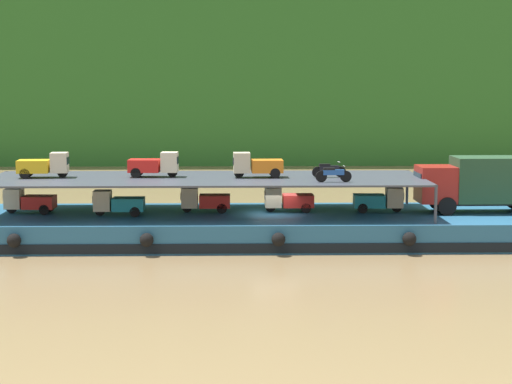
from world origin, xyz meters
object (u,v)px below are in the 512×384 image
(mini_truck_upper_stern, at_px, (44,165))
(motorcycle_upper_port, at_px, (333,174))
(mini_truck_lower_aft, at_px, (118,203))
(mini_truck_lower_mid, at_px, (205,200))
(mini_truck_upper_mid, at_px, (154,165))
(mini_truck_lower_stern, at_px, (29,201))
(motorcycle_upper_centre, at_px, (329,170))
(cargo_barge, at_px, (275,227))
(mini_truck_lower_bow, at_px, (379,200))
(mini_truck_lower_fore, at_px, (288,200))
(mini_truck_upper_fore, at_px, (257,165))
(covered_lorry, at_px, (482,182))

(mini_truck_upper_stern, xyz_separation_m, motorcycle_upper_port, (15.63, -2.46, -0.26))
(mini_truck_lower_aft, distance_m, mini_truck_lower_mid, 4.79)
(mini_truck_lower_mid, height_order, mini_truck_upper_mid, mini_truck_upper_mid)
(mini_truck_lower_stern, xyz_separation_m, motorcycle_upper_port, (16.55, -2.59, 1.74))
(mini_truck_lower_aft, bearing_deg, motorcycle_upper_centre, 2.86)
(mini_truck_lower_stern, bearing_deg, cargo_barge, -1.62)
(mini_truck_lower_mid, distance_m, mini_truck_upper_stern, 9.01)
(mini_truck_lower_mid, relative_size, mini_truck_lower_bow, 0.99)
(mini_truck_lower_fore, bearing_deg, motorcycle_upper_port, -52.12)
(motorcycle_upper_centre, bearing_deg, motorcycle_upper_port, -90.08)
(mini_truck_lower_fore, xyz_separation_m, mini_truck_upper_fore, (-1.75, -0.53, 2.00))
(mini_truck_lower_stern, relative_size, mini_truck_upper_fore, 1.00)
(covered_lorry, height_order, mini_truck_upper_fore, mini_truck_upper_fore)
(cargo_barge, height_order, mini_truck_lower_aft, mini_truck_lower_aft)
(mini_truck_lower_fore, relative_size, mini_truck_upper_mid, 0.99)
(cargo_barge, distance_m, covered_lorry, 11.83)
(cargo_barge, xyz_separation_m, covered_lorry, (11.57, 0.22, 2.44))
(mini_truck_lower_aft, bearing_deg, mini_truck_lower_stern, 169.51)
(covered_lorry, xyz_separation_m, mini_truck_lower_fore, (-10.80, 0.40, -1.00))
(covered_lorry, distance_m, mini_truck_lower_bow, 5.80)
(mini_truck_lower_mid, height_order, motorcycle_upper_centre, motorcycle_upper_centre)
(mini_truck_upper_fore, bearing_deg, mini_truck_upper_stern, 179.18)
(mini_truck_upper_stern, bearing_deg, cargo_barge, -1.14)
(covered_lorry, height_order, mini_truck_lower_fore, covered_lorry)
(covered_lorry, distance_m, motorcycle_upper_port, 8.97)
(mini_truck_lower_bow, height_order, mini_truck_upper_mid, mini_truck_upper_mid)
(mini_truck_upper_stern, xyz_separation_m, mini_truck_upper_fore, (11.69, -0.17, 0.00))
(mini_truck_upper_mid, bearing_deg, mini_truck_upper_fore, -3.70)
(mini_truck_lower_mid, bearing_deg, mini_truck_lower_aft, -166.54)
(motorcycle_upper_port, xyz_separation_m, motorcycle_upper_centre, (0.00, 2.23, 0.00))
(motorcycle_upper_port, distance_m, motorcycle_upper_centre, 2.23)
(mini_truck_lower_stern, bearing_deg, mini_truck_lower_aft, -10.49)
(motorcycle_upper_port, bearing_deg, mini_truck_lower_stern, 171.10)
(motorcycle_upper_port, height_order, motorcycle_upper_centre, same)
(mini_truck_upper_stern, relative_size, mini_truck_upper_mid, 1.01)
(mini_truck_lower_bow, relative_size, mini_truck_upper_fore, 1.00)
(mini_truck_lower_mid, bearing_deg, covered_lorry, -1.28)
(cargo_barge, xyz_separation_m, mini_truck_lower_aft, (-8.55, -0.55, 1.44))
(mini_truck_upper_fore, bearing_deg, cargo_barge, -4.84)
(cargo_barge, distance_m, mini_truck_lower_bow, 6.05)
(mini_truck_lower_aft, xyz_separation_m, mini_truck_upper_stern, (-4.12, 0.80, 2.00))
(mini_truck_lower_bow, bearing_deg, mini_truck_upper_mid, 179.92)
(mini_truck_lower_bow, bearing_deg, mini_truck_lower_fore, 177.93)
(mini_truck_upper_mid, relative_size, mini_truck_upper_fore, 1.00)
(cargo_barge, bearing_deg, mini_truck_lower_bow, 4.21)
(mini_truck_upper_stern, xyz_separation_m, motorcycle_upper_centre, (15.64, -0.23, -0.26))
(mini_truck_lower_mid, height_order, mini_truck_lower_bow, same)
(mini_truck_lower_fore, xyz_separation_m, mini_truck_lower_bow, (5.09, -0.18, 0.00))
(mini_truck_lower_fore, bearing_deg, mini_truck_lower_aft, -172.87)
(cargo_barge, bearing_deg, covered_lorry, 1.09)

